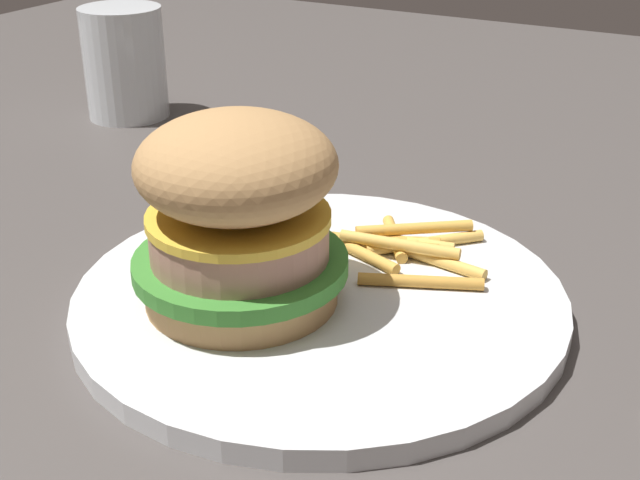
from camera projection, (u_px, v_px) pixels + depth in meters
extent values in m
plane|color=#47423F|center=(321.00, 319.00, 0.46)|extent=(1.60, 1.60, 0.00)
cylinder|color=silver|center=(320.00, 298.00, 0.47)|extent=(0.27, 0.27, 0.01)
cylinder|color=tan|center=(242.00, 285.00, 0.45)|extent=(0.10, 0.10, 0.02)
cylinder|color=#387F2D|center=(241.00, 263.00, 0.45)|extent=(0.11, 0.11, 0.01)
cylinder|color=tan|center=(240.00, 239.00, 0.44)|extent=(0.09, 0.09, 0.02)
cylinder|color=yellow|center=(239.00, 217.00, 0.44)|extent=(0.10, 0.10, 0.01)
ellipsoid|color=tan|center=(236.00, 165.00, 0.42)|extent=(0.10, 0.10, 0.05)
cylinder|color=gold|center=(420.00, 281.00, 0.47)|extent=(0.03, 0.07, 0.01)
cylinder|color=gold|center=(395.00, 239.00, 0.52)|extent=(0.05, 0.04, 0.01)
cylinder|color=gold|center=(372.00, 241.00, 0.51)|extent=(0.02, 0.07, 0.01)
cylinder|color=gold|center=(357.00, 251.00, 0.50)|extent=(0.03, 0.06, 0.01)
cylinder|color=#E5B251|center=(425.00, 243.00, 0.51)|extent=(0.06, 0.06, 0.01)
cylinder|color=#E5B251|center=(405.00, 242.00, 0.51)|extent=(0.02, 0.06, 0.01)
cylinder|color=#E5B251|center=(439.00, 261.00, 0.49)|extent=(0.02, 0.06, 0.01)
cylinder|color=gold|center=(374.00, 240.00, 0.52)|extent=(0.04, 0.07, 0.01)
cylinder|color=gold|center=(414.00, 229.00, 0.52)|extent=(0.05, 0.06, 0.01)
cylinder|color=#E5B251|center=(399.00, 245.00, 0.50)|extent=(0.02, 0.07, 0.01)
cylinder|color=silver|center=(125.00, 63.00, 0.77)|extent=(0.07, 0.07, 0.10)
cylinder|color=silver|center=(127.00, 84.00, 0.77)|extent=(0.07, 0.07, 0.06)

